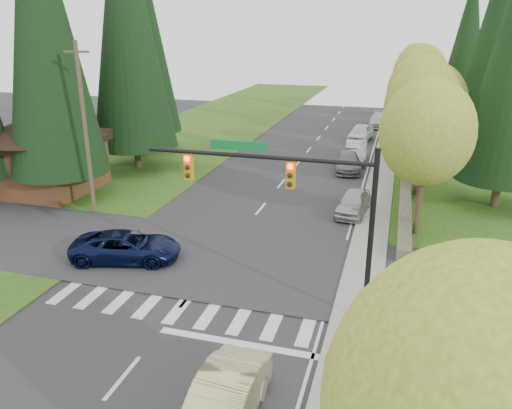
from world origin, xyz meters
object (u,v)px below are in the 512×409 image
at_px(parked_car_d, 361,133).
at_px(parked_car_e, 380,120).
at_px(parked_car_b, 348,162).
at_px(parked_car_a, 354,203).
at_px(sedan_champagne, 222,405).
at_px(parked_car_c, 356,152).
at_px(suv_navy, 126,247).

bearing_deg(parked_car_d, parked_car_e, 87.39).
height_order(parked_car_b, parked_car_d, parked_car_d).
distance_m(parked_car_a, parked_car_d, 20.96).
bearing_deg(sedan_champagne, parked_car_a, 85.75).
xyz_separation_m(sedan_champagne, parked_car_c, (0.71, 31.08, 0.05)).
bearing_deg(parked_car_e, parked_car_c, -93.88).
relative_size(parked_car_a, parked_car_b, 0.87).
bearing_deg(parked_car_b, sedan_champagne, -98.56).
distance_m(suv_navy, parked_car_c, 23.95).
relative_size(parked_car_b, parked_car_e, 0.91).
bearing_deg(parked_car_c, suv_navy, -114.74).
distance_m(parked_car_b, parked_car_c, 3.11).
distance_m(sedan_champagne, suv_navy, 11.93).
distance_m(sedan_champagne, parked_car_b, 27.99).
bearing_deg(parked_car_e, suv_navy, -104.38).
distance_m(parked_car_b, parked_car_d, 11.23).
relative_size(parked_car_d, parked_car_e, 0.92).
relative_size(sedan_champagne, parked_car_b, 0.97).
bearing_deg(suv_navy, parked_car_d, -29.93).
xyz_separation_m(parked_car_a, parked_car_e, (0.00, 29.29, 0.05)).
bearing_deg(suv_navy, parked_car_e, -28.65).
bearing_deg(parked_car_a, parked_car_d, 99.53).
height_order(sedan_champagne, parked_car_a, sedan_champagne).
bearing_deg(parked_car_e, parked_car_b, -94.22).
height_order(parked_car_c, parked_car_d, parked_car_d).
height_order(parked_car_b, parked_car_e, parked_car_e).
distance_m(parked_car_a, parked_car_e, 29.29).
bearing_deg(parked_car_c, parked_car_d, 88.98).
bearing_deg(suv_navy, sedan_champagne, -151.94).
xyz_separation_m(parked_car_c, parked_car_d, (-0.32, 8.14, 0.01)).
relative_size(suv_navy, parked_car_e, 0.98).
relative_size(parked_car_c, parked_car_d, 1.02).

